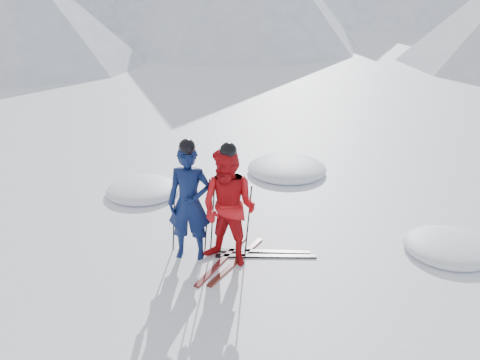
{
  "coord_description": "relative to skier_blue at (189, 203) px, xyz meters",
  "views": [
    {
      "loc": [
        -1.18,
        -7.63,
        4.44
      ],
      "look_at": [
        -1.81,
        0.5,
        1.1
      ],
      "focal_mm": 38.0,
      "sensor_mm": 36.0,
      "label": 1
    }
  ],
  "objects": [
    {
      "name": "ground",
      "position": [
        2.57,
        0.25,
        -0.98
      ],
      "size": [
        160.0,
        160.0,
        0.0
      ],
      "primitive_type": "plane",
      "color": "white",
      "rests_on": "ground"
    },
    {
      "name": "skier_blue",
      "position": [
        0.0,
        0.0,
        0.0
      ],
      "size": [
        0.73,
        0.5,
        1.96
      ],
      "primitive_type": "imported",
      "rotation": [
        0.0,
        0.0,
        -0.04
      ],
      "color": "#0B1845",
      "rests_on": "ground"
    },
    {
      "name": "skier_red",
      "position": [
        0.66,
        -0.14,
        0.0
      ],
      "size": [
        1.17,
        1.06,
        1.96
      ],
      "primitive_type": "imported",
      "rotation": [
        0.0,
        0.0,
        -0.41
      ],
      "color": "red",
      "rests_on": "ground"
    },
    {
      "name": "pole_blue_left",
      "position": [
        -0.3,
        0.15,
        -0.33
      ],
      "size": [
        0.13,
        0.09,
        1.3
      ],
      "primitive_type": "cylinder",
      "rotation": [
        0.05,
        0.08,
        0.0
      ],
      "color": "black",
      "rests_on": "ground"
    },
    {
      "name": "pole_blue_right",
      "position": [
        0.25,
        0.25,
        -0.33
      ],
      "size": [
        0.13,
        0.08,
        1.3
      ],
      "primitive_type": "cylinder",
      "rotation": [
        -0.04,
        0.08,
        0.0
      ],
      "color": "black",
      "rests_on": "ground"
    },
    {
      "name": "pole_red_left",
      "position": [
        0.36,
        0.11,
        -0.32
      ],
      "size": [
        0.13,
        0.1,
        1.3
      ],
      "primitive_type": "cylinder",
      "rotation": [
        0.06,
        0.08,
        0.0
      ],
      "color": "black",
      "rests_on": "ground"
    },
    {
      "name": "pole_red_right",
      "position": [
        0.96,
        0.01,
        -0.32
      ],
      "size": [
        0.13,
        0.09,
        1.31
      ],
      "primitive_type": "cylinder",
      "rotation": [
        -0.05,
        0.08,
        0.0
      ],
      "color": "black",
      "rests_on": "ground"
    },
    {
      "name": "ski_worn_left",
      "position": [
        0.54,
        -0.14,
        -0.96
      ],
      "size": [
        0.7,
        1.62,
        0.03
      ],
      "primitive_type": "cube",
      "rotation": [
        0.0,
        0.0,
        -0.37
      ],
      "color": "black",
      "rests_on": "ground"
    },
    {
      "name": "ski_worn_right",
      "position": [
        0.78,
        -0.14,
        -0.96
      ],
      "size": [
        0.81,
        1.58,
        0.03
      ],
      "primitive_type": "cube",
      "rotation": [
        0.0,
        0.0,
        -0.44
      ],
      "color": "black",
      "rests_on": "ground"
    },
    {
      "name": "ski_loose_a",
      "position": [
        1.16,
        0.2,
        -0.96
      ],
      "size": [
        1.7,
        0.13,
        0.03
      ],
      "primitive_type": "cube",
      "rotation": [
        0.0,
        0.0,
        1.6
      ],
      "color": "black",
      "rests_on": "ground"
    },
    {
      "name": "ski_loose_b",
      "position": [
        1.26,
        0.05,
        -0.96
      ],
      "size": [
        1.7,
        0.19,
        0.03
      ],
      "primitive_type": "cube",
      "rotation": [
        0.0,
        0.0,
        1.63
      ],
      "color": "black",
      "rests_on": "ground"
    },
    {
      "name": "snow_lumps",
      "position": [
        1.41,
        2.75,
        -0.98
      ],
      "size": [
        7.4,
        5.23,
        0.41
      ],
      "color": "white",
      "rests_on": "ground"
    }
  ]
}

